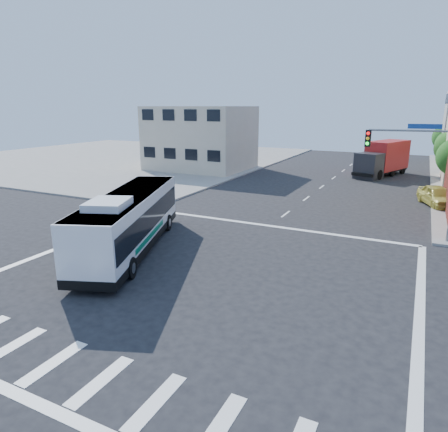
% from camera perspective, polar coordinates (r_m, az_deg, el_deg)
% --- Properties ---
extents(ground, '(120.00, 120.00, 0.00)m').
position_cam_1_polar(ground, '(19.55, -3.10, -8.65)').
color(ground, black).
rests_on(ground, ground).
extents(sidewalk_nw, '(50.00, 50.00, 0.15)m').
position_cam_1_polar(sidewalk_nw, '(67.35, -14.68, 8.15)').
color(sidewalk_nw, gray).
rests_on(sidewalk_nw, ground).
extents(building_west, '(12.06, 10.06, 8.00)m').
position_cam_1_polar(building_west, '(52.48, -3.34, 11.02)').
color(building_west, beige).
rests_on(building_west, ground).
extents(signal_mast_ne, '(7.91, 1.13, 8.07)m').
position_cam_1_polar(signal_mast_ne, '(26.30, 26.89, 7.25)').
color(signal_mast_ne, gray).
rests_on(signal_mast_ne, ground).
extents(street_tree_d, '(4.00, 4.00, 6.03)m').
position_cam_1_polar(street_tree_d, '(67.63, 29.35, 9.98)').
color(street_tree_d, '#362213').
rests_on(street_tree_d, ground).
extents(transit_bus, '(6.81, 12.31, 3.61)m').
position_cam_1_polar(transit_bus, '(23.10, -13.28, -0.58)').
color(transit_bus, black).
rests_on(transit_bus, ground).
extents(box_truck, '(5.58, 9.29, 4.03)m').
position_cam_1_polar(box_truck, '(51.15, 21.71, 7.55)').
color(box_truck, '#232428').
rests_on(box_truck, ground).
extents(parked_car, '(3.56, 5.28, 1.67)m').
position_cam_1_polar(parked_car, '(37.35, 28.22, 2.54)').
color(parked_car, gold).
rests_on(parked_car, ground).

